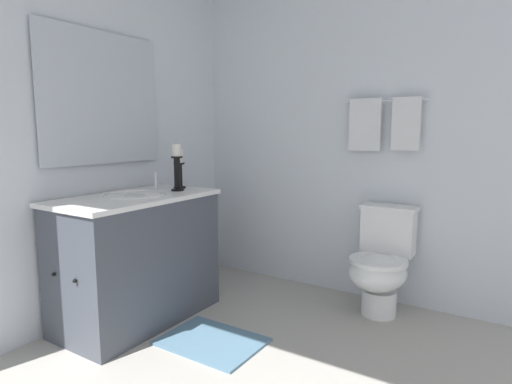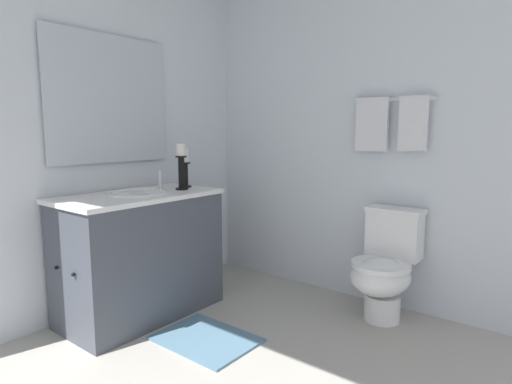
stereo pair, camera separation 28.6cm
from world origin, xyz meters
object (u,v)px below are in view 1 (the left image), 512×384
mirror (103,98)px  sink_basin (135,201)px  vanity_cabinet (138,258)px  toilet (381,263)px  towel_near_vanity (365,125)px  candle_holder_short (177,166)px  towel_center (406,124)px  bath_mat (212,341)px  towel_bar (387,101)px  candle_holder_tall (179,167)px

mirror → sink_basin: bearing=0.2°
vanity_cabinet → sink_basin: (0.00, 0.00, 0.39)m
sink_basin → toilet: (1.36, 0.97, -0.45)m
toilet → towel_near_vanity: 1.00m
candle_holder_short → vanity_cabinet: bearing=-103.5°
towel_center → bath_mat: 1.94m
vanity_cabinet → toilet: size_ratio=1.46×
sink_basin → toilet: bearing=35.5°
candle_holder_short → towel_near_vanity: (1.06, 0.85, 0.29)m
towel_center → mirror: bearing=-145.6°
candle_holder_short → towel_bar: towel_bar is taller
sink_basin → candle_holder_tall: candle_holder_tall is taller
candle_holder_short → towel_near_vanity: bearing=38.6°
mirror → toilet: (1.64, 0.97, -1.13)m
vanity_cabinet → bath_mat: (0.62, 0.00, -0.42)m
toilet → towel_bar: (-0.07, 0.22, 1.12)m
vanity_cabinet → toilet: bearing=35.5°
candle_holder_tall → vanity_cabinet: bearing=-89.6°
mirror → towel_bar: size_ratio=1.62×
candle_holder_tall → towel_center: bearing=27.4°
towel_bar → towel_center: 0.22m
towel_bar → bath_mat: size_ratio=0.97×
vanity_cabinet → towel_bar: 2.05m
bath_mat → toilet: bearing=52.9°
mirror → candle_holder_tall: size_ratio=3.25×
sink_basin → vanity_cabinet: bearing=-90.0°
sink_basin → bath_mat: size_ratio=0.67×
sink_basin → candle_holder_tall: size_ratio=1.39×
candle_holder_tall → towel_near_vanity: (1.14, 0.74, 0.31)m
toilet → towel_near_vanity: towel_near_vanity is taller
vanity_cabinet → mirror: 1.10m
bath_mat → mirror: bearing=180.0°
towel_near_vanity → sink_basin: bearing=-134.3°
candle_holder_short → towel_bar: bearing=35.7°
mirror → bath_mat: (0.91, 0.00, -1.49)m
candle_holder_tall → towel_bar: 1.57m
towel_bar → bath_mat: (-0.66, -1.19, -1.48)m
towel_near_vanity → candle_holder_tall: bearing=-147.0°
towel_center → bath_mat: size_ratio=0.61×
towel_near_vanity → bath_mat: towel_near_vanity is taller
mirror → towel_center: (1.71, 1.17, -0.17)m
candle_holder_tall → candle_holder_short: (0.08, -0.11, 0.02)m
toilet → vanity_cabinet: bearing=-144.5°
towel_near_vanity → towel_center: 0.29m
candle_holder_short → toilet: size_ratio=0.44×
vanity_cabinet → bath_mat: size_ratio=1.83×
sink_basin → bath_mat: 1.02m
toilet → sink_basin: bearing=-144.5°
sink_basin → towel_bar: size_ratio=0.69×
toilet → candle_holder_short: bearing=-153.2°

